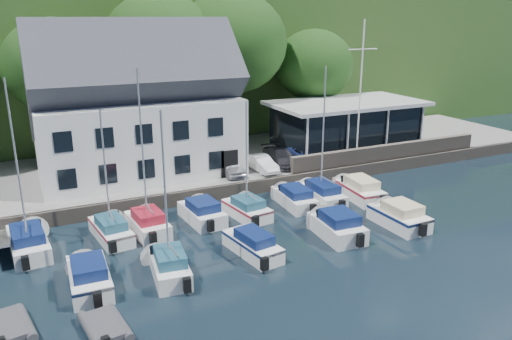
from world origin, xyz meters
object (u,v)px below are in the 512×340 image
(club_pavilion, at_px, (346,125))
(car_white, at_px, (261,163))
(boat_r1_1, at_px, (105,170))
(boat_r1_7, at_px, (359,188))
(flagpole, at_px, (360,92))
(car_dgrey, at_px, (281,157))
(boat_r2_2, at_px, (252,242))
(boat_r2_1, at_px, (165,192))
(boat_r1_3, at_px, (202,210))
(boat_r1_2, at_px, (143,160))
(boat_r2_3, at_px, (337,224))
(harbor_building, at_px, (138,115))
(dinghy_1, at_px, (105,325))
(car_silver, at_px, (230,166))
(boat_r2_0, at_px, (89,273))
(car_blue, at_px, (306,154))
(boat_r1_5, at_px, (294,196))
(boat_r1_6, at_px, (323,139))
(boat_r2_4, at_px, (399,214))
(dinghy_0, at_px, (9,325))
(boat_r1_0, at_px, (18,174))
(boat_r1_4, at_px, (246,155))

(club_pavilion, height_order, car_white, club_pavilion)
(boat_r1_1, height_order, boat_r1_7, boat_r1_1)
(flagpole, bearing_deg, car_dgrey, 166.96)
(boat_r2_2, bearing_deg, boat_r2_1, 176.03)
(boat_r1_3, bearing_deg, boat_r1_2, 179.90)
(club_pavilion, relative_size, boat_r2_3, 2.45)
(harbor_building, distance_m, club_pavilion, 18.15)
(boat_r1_3, bearing_deg, dinghy_1, -133.81)
(club_pavilion, distance_m, boat_r2_3, 16.97)
(car_silver, xyz_separation_m, boat_r2_0, (-11.47, -10.42, -0.88))
(boat_r2_1, bearing_deg, car_blue, 44.80)
(harbor_building, relative_size, boat_r1_3, 2.69)
(boat_r1_5, relative_size, boat_r1_6, 0.66)
(club_pavilion, relative_size, dinghy_1, 4.89)
(car_silver, distance_m, boat_r2_4, 12.76)
(car_white, xyz_separation_m, boat_r2_3, (-0.24, -10.42, -0.81))
(car_blue, relative_size, boat_r2_3, 0.66)
(car_silver, distance_m, dinghy_0, 19.59)
(club_pavilion, height_order, boat_r2_4, club_pavilion)
(boat_r1_0, distance_m, dinghy_0, 8.61)
(club_pavilion, relative_size, car_silver, 3.66)
(car_blue, bearing_deg, boat_r2_3, -111.87)
(boat_r1_4, height_order, dinghy_0, boat_r1_4)
(flagpole, bearing_deg, boat_r1_0, -170.05)
(boat_r1_1, bearing_deg, boat_r1_6, -7.46)
(car_white, height_order, boat_r1_1, boat_r1_1)
(flagpole, distance_m, boat_r1_1, 20.92)
(boat_r1_7, distance_m, boat_r2_0, 19.21)
(boat_r1_3, xyz_separation_m, boat_r2_4, (10.53, -5.75, 0.05))
(boat_r2_2, bearing_deg, car_blue, 39.43)
(car_silver, xyz_separation_m, car_blue, (6.77, 0.57, -0.00))
(boat_r1_7, bearing_deg, car_silver, 145.15)
(car_white, distance_m, dinghy_1, 19.82)
(car_dgrey, height_order, boat_r1_7, car_dgrey)
(car_silver, height_order, boat_r1_5, car_silver)
(boat_r1_7, height_order, boat_r2_2, boat_r1_7)
(boat_r1_4, bearing_deg, boat_r1_2, 168.97)
(boat_r1_4, height_order, boat_r2_0, boat_r1_4)
(boat_r2_0, bearing_deg, club_pavilion, 31.12)
(boat_r1_3, relative_size, boat_r2_3, 0.99)
(boat_r2_2, height_order, dinghy_0, boat_r2_2)
(car_white, xyz_separation_m, dinghy_1, (-13.85, -14.11, -1.27))
(boat_r1_2, height_order, dinghy_1, boat_r1_2)
(boat_r1_0, distance_m, boat_r1_3, 10.51)
(car_blue, relative_size, flagpole, 0.33)
(boat_r1_2, bearing_deg, dinghy_0, -140.96)
(boat_r1_3, height_order, boat_r2_0, boat_r2_0)
(harbor_building, height_order, boat_r2_3, harbor_building)
(boat_r1_6, bearing_deg, boat_r2_1, -153.70)
(boat_r1_4, distance_m, boat_r1_6, 5.73)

